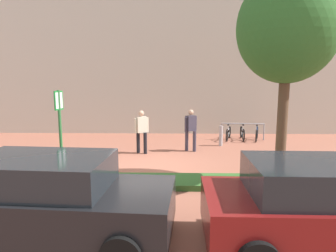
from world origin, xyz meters
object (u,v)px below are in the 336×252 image
at_px(bike_rack_cluster, 242,133).
at_px(car_maroon_wagon, 329,207).
at_px(tree_sidewalk, 288,29).
at_px(parking_sign_post, 60,124).
at_px(bollard_steel, 221,136).
at_px(person_suited_dark, 191,128).
at_px(person_casual_tan, 142,129).
at_px(car_black_suv, 51,199).
at_px(bike_at_sign, 63,170).

distance_m(bike_rack_cluster, car_maroon_wagon, 9.58).
distance_m(tree_sidewalk, car_maroon_wagon, 4.75).
xyz_separation_m(tree_sidewalk, parking_sign_post, (-6.08, -0.10, -2.51)).
xyz_separation_m(bollard_steel, person_suited_dark, (-1.40, -1.02, 0.53)).
xyz_separation_m(bollard_steel, person_casual_tan, (-3.38, -1.45, 0.53)).
distance_m(bike_rack_cluster, car_black_suv, 10.87).
bearing_deg(bollard_steel, bike_at_sign, -137.26).
xyz_separation_m(person_casual_tan, car_maroon_wagon, (3.93, -6.73, -0.23)).
distance_m(person_casual_tan, car_maroon_wagon, 7.79).
height_order(bike_at_sign, person_casual_tan, person_casual_tan).
bearing_deg(person_suited_dark, parking_sign_post, -133.54).
bearing_deg(person_casual_tan, person_suited_dark, 12.09).
bearing_deg(person_suited_dark, tree_sidewalk, -59.84).
distance_m(bollard_steel, person_suited_dark, 1.82).
bearing_deg(bike_rack_cluster, bike_at_sign, -136.36).
xyz_separation_m(bike_rack_cluster, car_black_suv, (-5.57, -9.32, 0.41)).
relative_size(person_suited_dark, car_maroon_wagon, 0.40).
bearing_deg(tree_sidewalk, bike_at_sign, 179.46).
relative_size(person_suited_dark, person_casual_tan, 1.00).
relative_size(bollard_steel, car_black_suv, 0.20).
relative_size(parking_sign_post, person_suited_dark, 1.53).
bearing_deg(bollard_steel, person_suited_dark, -143.89).
distance_m(parking_sign_post, car_black_suv, 3.20).
relative_size(bollard_steel, person_casual_tan, 0.52).
height_order(bollard_steel, car_black_suv, car_black_suv).
bearing_deg(car_black_suv, tree_sidewalk, 30.32).
bearing_deg(bike_rack_cluster, car_maroon_wagon, -94.33).
bearing_deg(tree_sidewalk, parking_sign_post, -179.05).
relative_size(bike_at_sign, car_black_suv, 0.38).
bearing_deg(bike_at_sign, tree_sidewalk, -0.54).
bearing_deg(car_maroon_wagon, person_casual_tan, 120.26).
xyz_separation_m(bike_at_sign, car_maroon_wagon, (5.82, -3.30, 0.41)).
distance_m(parking_sign_post, person_casual_tan, 4.09).
relative_size(bike_rack_cluster, car_black_suv, 0.48).
xyz_separation_m(tree_sidewalk, bollard_steel, (-0.87, 4.93, -3.76)).
height_order(person_casual_tan, car_black_suv, person_casual_tan).
relative_size(bike_at_sign, bollard_steel, 1.85).
bearing_deg(person_suited_dark, person_casual_tan, -167.91).
bearing_deg(tree_sidewalk, bollard_steel, 99.96).
bearing_deg(bollard_steel, parking_sign_post, -136.01).
relative_size(person_casual_tan, car_black_suv, 0.39).
relative_size(person_casual_tan, car_maroon_wagon, 0.40).
height_order(person_suited_dark, car_maroon_wagon, person_suited_dark).
xyz_separation_m(bike_at_sign, person_suited_dark, (3.87, 3.85, 0.63)).
xyz_separation_m(parking_sign_post, bike_rack_cluster, (6.48, 6.40, -1.36)).
xyz_separation_m(bike_rack_cluster, car_maroon_wagon, (-0.72, -9.55, 0.41)).
xyz_separation_m(bike_rack_cluster, bollard_steel, (-1.27, -1.37, 0.10)).
distance_m(parking_sign_post, bike_at_sign, 1.37).
distance_m(bollard_steel, car_black_suv, 9.05).
distance_m(person_suited_dark, person_casual_tan, 2.02).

